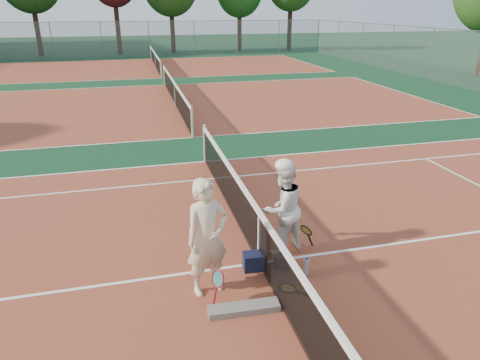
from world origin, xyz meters
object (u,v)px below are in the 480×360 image
object	(u,v)px
sports_bag_purple	(282,262)
net_main	(259,238)
player_a	(207,238)
player_b	(283,208)
racket_black_held	(306,238)
racket_spare	(288,288)
water_bottle	(306,267)
sports_bag_navy	(254,261)
racket_red	(218,288)

from	to	relation	value
sports_bag_purple	net_main	bearing A→B (deg)	146.87
player_a	player_b	size ratio (longest dim) A/B	1.10
player_a	racket_black_held	size ratio (longest dim) A/B	3.57
player_a	player_b	xyz separation A→B (m)	(1.51, 0.84, -0.09)
player_b	racket_spare	distance (m)	1.45
player_a	player_b	world-z (taller)	player_a
water_bottle	sports_bag_navy	bearing A→B (deg)	154.19
player_b	net_main	bearing A→B (deg)	9.63
racket_red	sports_bag_purple	size ratio (longest dim) A/B	2.14
racket_spare	sports_bag_navy	bearing A→B (deg)	-16.20
racket_red	racket_spare	bearing A→B (deg)	-30.69
racket_black_held	sports_bag_navy	distance (m)	1.14
racket_red	racket_spare	world-z (taller)	racket_red
net_main	racket_black_held	distance (m)	1.01
sports_bag_navy	player_a	bearing A→B (deg)	-156.43
player_b	racket_black_held	world-z (taller)	player_b
sports_bag_navy	player_b	bearing A→B (deg)	35.92
racket_red	player_b	bearing A→B (deg)	5.62
net_main	player_b	distance (m)	0.71
player_b	racket_red	xyz separation A→B (m)	(-1.44, -1.24, -0.57)
net_main	sports_bag_navy	xyz separation A→B (m)	(-0.12, -0.15, -0.36)
net_main	player_a	world-z (taller)	player_a
sports_bag_navy	sports_bag_purple	size ratio (longest dim) A/B	1.40
racket_red	sports_bag_navy	bearing A→B (deg)	9.10
racket_spare	water_bottle	size ratio (longest dim) A/B	2.00
player_b	water_bottle	size ratio (longest dim) A/B	5.76
player_a	sports_bag_purple	distance (m)	1.61
net_main	player_b	bearing A→B (deg)	31.50
sports_bag_purple	water_bottle	size ratio (longest dim) A/B	0.91
sports_bag_navy	racket_spare	bearing A→B (deg)	-62.00
player_a	racket_spare	bearing A→B (deg)	-31.19
net_main	racket_spare	bearing A→B (deg)	-73.99
player_a	racket_spare	xyz separation A→B (m)	(1.23, -0.30, -0.93)
racket_spare	sports_bag_navy	xyz separation A→B (m)	(-0.36, 0.68, 0.14)
racket_red	sports_bag_navy	size ratio (longest dim) A/B	1.53
net_main	water_bottle	xyz separation A→B (m)	(0.67, -0.53, -0.36)
racket_spare	racket_black_held	bearing A→B (deg)	-78.84
net_main	racket_red	bearing A→B (deg)	-134.92
racket_red	racket_black_held	bearing A→B (deg)	-4.01
racket_red	player_a	bearing A→B (deg)	65.60
racket_red	water_bottle	bearing A→B (deg)	-21.42
player_a	racket_red	xyz separation A→B (m)	(0.07, -0.39, -0.66)
racket_black_held	racket_spare	bearing A→B (deg)	22.72
player_b	sports_bag_purple	xyz separation A→B (m)	(-0.17, -0.55, -0.75)
net_main	player_b	xyz separation A→B (m)	(0.52, 0.32, 0.35)
player_b	sports_bag_purple	world-z (taller)	player_b
player_a	racket_spare	distance (m)	1.57
sports_bag_navy	water_bottle	world-z (taller)	sports_bag_navy
net_main	racket_black_held	xyz separation A→B (m)	(0.96, 0.21, -0.24)
player_a	racket_black_held	bearing A→B (deg)	3.42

